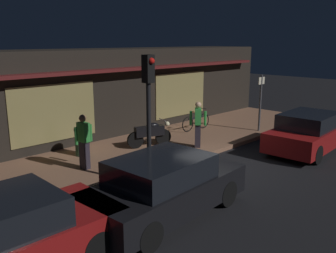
% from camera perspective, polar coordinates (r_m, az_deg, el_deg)
% --- Properties ---
extents(ground_plane, '(60.00, 60.00, 0.00)m').
position_cam_1_polar(ground_plane, '(12.03, 8.90, -6.10)').
color(ground_plane, black).
extents(sidewalk_slab, '(18.00, 4.00, 0.15)m').
position_cam_1_polar(sidewalk_slab, '(13.89, -1.11, -2.97)').
color(sidewalk_slab, '#8C6047').
rests_on(sidewalk_slab, ground_plane).
extents(storefront_building, '(18.00, 3.30, 3.60)m').
position_cam_1_polar(storefront_building, '(16.10, -9.55, 5.39)').
color(storefront_building, black).
rests_on(storefront_building, ground_plane).
extents(motorcycle, '(1.64, 0.78, 0.97)m').
position_cam_1_polar(motorcycle, '(13.41, -2.77, -1.03)').
color(motorcycle, black).
rests_on(motorcycle, sidewalk_slab).
extents(bicycle_parked, '(1.66, 0.42, 0.91)m').
position_cam_1_polar(bicycle_parked, '(15.95, 4.34, 0.73)').
color(bicycle_parked, black).
rests_on(bicycle_parked, sidewalk_slab).
extents(person_photographer, '(0.61, 0.39, 1.67)m').
position_cam_1_polar(person_photographer, '(11.26, -12.92, -2.14)').
color(person_photographer, '#28232D').
rests_on(person_photographer, sidewalk_slab).
extents(person_bystander, '(0.47, 0.52, 1.67)m').
position_cam_1_polar(person_bystander, '(13.27, 4.66, 0.48)').
color(person_bystander, '#28232D').
rests_on(person_bystander, sidewalk_slab).
extents(sign_post, '(0.44, 0.09, 2.40)m').
position_cam_1_polar(sign_post, '(16.09, 14.14, 4.11)').
color(sign_post, '#47474C').
rests_on(sign_post, sidewalk_slab).
extents(trash_bin, '(0.48, 0.48, 0.93)m').
position_cam_1_polar(trash_bin, '(12.71, -13.23, -2.31)').
color(trash_bin, '#2D4C33').
rests_on(trash_bin, sidewalk_slab).
extents(traffic_light_pole, '(0.24, 0.33, 3.60)m').
position_cam_1_polar(traffic_light_pole, '(9.40, -3.02, 4.22)').
color(traffic_light_pole, black).
rests_on(traffic_light_pole, ground_plane).
extents(parked_car_far, '(4.20, 2.00, 1.42)m').
position_cam_1_polar(parked_car_far, '(8.45, -0.62, -9.33)').
color(parked_car_far, black).
rests_on(parked_car_far, ground_plane).
extents(parked_car_across, '(4.18, 1.96, 1.42)m').
position_cam_1_polar(parked_car_across, '(14.27, 21.07, -0.82)').
color(parked_car_across, black).
rests_on(parked_car_across, ground_plane).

